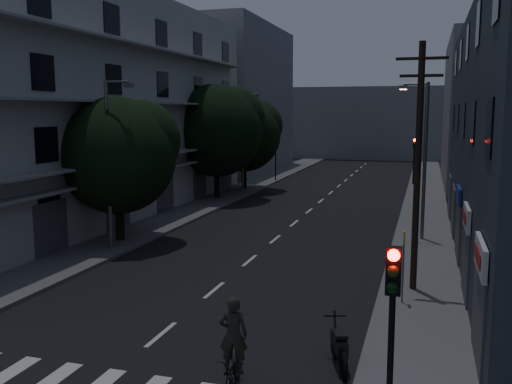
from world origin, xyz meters
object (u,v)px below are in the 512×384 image
Objects in this scene: traffic_signal_near at (392,308)px; utility_pole at (418,162)px; bus_stop_sign at (404,253)px; motorcycle at (339,348)px; cyclist at (233,360)px.

utility_pole reaches higher than traffic_signal_near.
traffic_signal_near is at bearing -91.04° from utility_pole.
bus_stop_sign is at bearing 90.78° from traffic_signal_near.
cyclist is at bearing -156.08° from motorcycle.
bus_stop_sign is at bearing 52.88° from cyclist.
utility_pole is 8.46m from motorcycle.
traffic_signal_near is 9.30m from bus_stop_sign.
bus_stop_sign reaches higher than motorcycle.
bus_stop_sign is at bearing -100.67° from utility_pole.
cyclist reaches higher than motorcycle.
bus_stop_sign is 5.69m from motorcycle.
utility_pole is at bearing 57.74° from motorcycle.
motorcycle is 3.04m from cyclist.
cyclist is (-3.62, -7.39, -1.09)m from bus_stop_sign.
traffic_signal_near is at bearing -87.32° from motorcycle.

